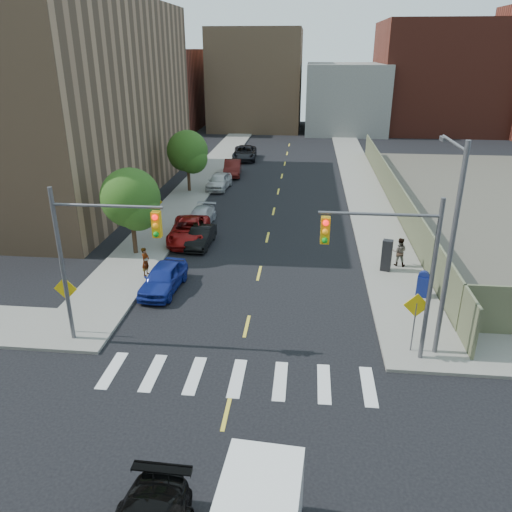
% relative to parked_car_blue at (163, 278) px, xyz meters
% --- Properties ---
extents(ground, '(160.00, 160.00, 0.00)m').
position_rel_parked_car_blue_xyz_m(ground, '(4.87, -11.30, -0.73)').
color(ground, black).
rests_on(ground, ground).
extents(sidewalk_nw, '(3.50, 73.00, 0.15)m').
position_rel_parked_car_blue_xyz_m(sidewalk_nw, '(-2.88, 30.20, -0.65)').
color(sidewalk_nw, gray).
rests_on(sidewalk_nw, ground).
extents(sidewalk_ne, '(3.50, 73.00, 0.15)m').
position_rel_parked_car_blue_xyz_m(sidewalk_ne, '(12.62, 30.20, -0.65)').
color(sidewalk_ne, gray).
rests_on(sidewalk_ne, ground).
extents(fence_north, '(0.12, 44.00, 2.50)m').
position_rel_parked_car_blue_xyz_m(fence_north, '(14.47, 16.70, 0.52)').
color(fence_north, '#6C704E').
rests_on(fence_north, ground).
extents(building_nw, '(22.00, 30.00, 16.00)m').
position_rel_parked_car_blue_xyz_m(building_nw, '(-17.13, 18.70, 7.27)').
color(building_nw, '#8C6B4C').
rests_on(building_nw, ground).
extents(bg_bldg_west, '(14.00, 18.00, 12.00)m').
position_rel_parked_car_blue_xyz_m(bg_bldg_west, '(-17.13, 58.70, 5.27)').
color(bg_bldg_west, '#592319').
rests_on(bg_bldg_west, ground).
extents(bg_bldg_midwest, '(14.00, 16.00, 15.00)m').
position_rel_parked_car_blue_xyz_m(bg_bldg_midwest, '(-1.13, 60.70, 6.77)').
color(bg_bldg_midwest, '#8C6B4C').
rests_on(bg_bldg_midwest, ground).
extents(bg_bldg_center, '(12.00, 16.00, 10.00)m').
position_rel_parked_car_blue_xyz_m(bg_bldg_center, '(12.87, 58.70, 4.27)').
color(bg_bldg_center, gray).
rests_on(bg_bldg_center, ground).
extents(bg_bldg_east, '(18.00, 18.00, 16.00)m').
position_rel_parked_car_blue_xyz_m(bg_bldg_east, '(26.87, 60.70, 7.27)').
color(bg_bldg_east, '#592319').
rests_on(bg_bldg_east, ground).
extents(signal_nw, '(4.59, 0.30, 7.00)m').
position_rel_parked_car_blue_xyz_m(signal_nw, '(-1.12, -5.30, 3.80)').
color(signal_nw, '#59595E').
rests_on(signal_nw, ground).
extents(signal_ne, '(4.59, 0.30, 7.00)m').
position_rel_parked_car_blue_xyz_m(signal_ne, '(10.85, -5.30, 3.80)').
color(signal_ne, '#59595E').
rests_on(signal_ne, ground).
extents(streetlight_ne, '(0.25, 3.70, 9.00)m').
position_rel_parked_car_blue_xyz_m(streetlight_ne, '(13.07, -4.41, 4.49)').
color(streetlight_ne, '#59595E').
rests_on(streetlight_ne, ground).
extents(warn_sign_nw, '(1.06, 0.06, 2.83)m').
position_rel_parked_car_blue_xyz_m(warn_sign_nw, '(-2.93, -4.80, 1.27)').
color(warn_sign_nw, '#59595E').
rests_on(warn_sign_nw, ground).
extents(warn_sign_ne, '(1.06, 0.06, 2.83)m').
position_rel_parked_car_blue_xyz_m(warn_sign_ne, '(12.07, -4.80, 1.27)').
color(warn_sign_ne, '#59595E').
rests_on(warn_sign_ne, ground).
extents(warn_sign_midwest, '(1.06, 0.06, 2.83)m').
position_rel_parked_car_blue_xyz_m(warn_sign_midwest, '(-2.93, 8.70, 1.27)').
color(warn_sign_midwest, '#59595E').
rests_on(warn_sign_midwest, ground).
extents(tree_west_near, '(3.66, 3.64, 5.52)m').
position_rel_parked_car_blue_xyz_m(tree_west_near, '(-3.13, 4.74, 2.75)').
color(tree_west_near, '#332114').
rests_on(tree_west_near, ground).
extents(tree_west_far, '(3.66, 3.64, 5.52)m').
position_rel_parked_car_blue_xyz_m(tree_west_far, '(-3.13, 19.74, 2.75)').
color(tree_west_far, '#332114').
rests_on(tree_west_far, ground).
extents(parked_car_blue, '(2.01, 4.38, 1.45)m').
position_rel_parked_car_blue_xyz_m(parked_car_blue, '(0.00, 0.00, 0.00)').
color(parked_car_blue, navy).
rests_on(parked_car_blue, ground).
extents(parked_car_black, '(1.48, 3.86, 1.26)m').
position_rel_parked_car_blue_xyz_m(parked_car_black, '(0.65, 6.65, -0.10)').
color(parked_car_black, black).
rests_on(parked_car_black, ground).
extents(parked_car_red, '(2.94, 5.54, 1.48)m').
position_rel_parked_car_blue_xyz_m(parked_car_red, '(-0.34, 7.49, 0.01)').
color(parked_car_red, maroon).
rests_on(parked_car_red, ground).
extents(parked_car_silver, '(1.95, 4.29, 1.22)m').
position_rel_parked_car_blue_xyz_m(parked_car_silver, '(-0.26, 10.81, -0.12)').
color(parked_car_silver, '#B1B3B9').
rests_on(parked_car_silver, ground).
extents(parked_car_white, '(2.11, 4.49, 1.49)m').
position_rel_parked_car_blue_xyz_m(parked_car_white, '(-0.63, 21.03, 0.02)').
color(parked_car_white, '#BEBEBE').
rests_on(parked_car_white, ground).
extents(parked_car_maroon, '(2.07, 4.85, 1.56)m').
position_rel_parked_car_blue_xyz_m(parked_car_maroon, '(-0.17, 26.45, 0.05)').
color(parked_car_maroon, '#43100D').
rests_on(parked_car_maroon, ground).
extents(parked_car_grey, '(2.97, 5.83, 1.58)m').
position_rel_parked_car_blue_xyz_m(parked_car_grey, '(0.07, 34.47, 0.06)').
color(parked_car_grey, black).
rests_on(parked_car_grey, ground).
extents(mailbox, '(0.67, 0.58, 1.40)m').
position_rel_parked_car_blue_xyz_m(mailbox, '(13.55, 0.42, 0.10)').
color(mailbox, navy).
rests_on(mailbox, sidewalk_ne).
extents(payphone, '(0.65, 0.59, 1.85)m').
position_rel_parked_car_blue_xyz_m(payphone, '(12.12, 3.55, 0.35)').
color(payphone, black).
rests_on(payphone, sidewalk_ne).
extents(pedestrian_west, '(0.49, 0.66, 1.64)m').
position_rel_parked_car_blue_xyz_m(pedestrian_west, '(-1.43, 1.50, 0.24)').
color(pedestrian_west, gray).
rests_on(pedestrian_west, sidewalk_nw).
extents(pedestrian_east, '(0.95, 0.81, 1.72)m').
position_rel_parked_car_blue_xyz_m(pedestrian_east, '(12.97, 4.35, 0.28)').
color(pedestrian_east, gray).
rests_on(pedestrian_east, sidewalk_ne).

